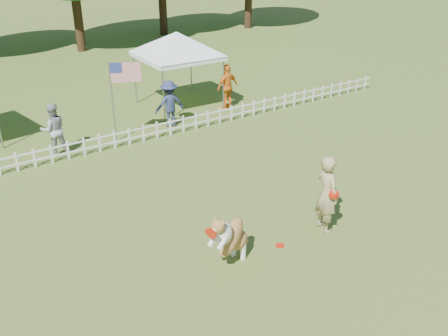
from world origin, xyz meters
name	(u,v)px	position (x,y,z in m)	size (l,w,h in m)	color
ground	(269,246)	(0.00, 0.00, 0.00)	(120.00, 120.00, 0.00)	#47621F
picket_fence	(136,135)	(0.00, 7.00, 0.30)	(22.00, 0.08, 0.60)	white
handler	(327,194)	(1.51, -0.15, 0.94)	(0.69, 0.45, 1.89)	tan
dog	(231,237)	(-1.05, -0.06, 0.68)	(1.32, 0.44, 1.36)	brown
frisbee_on_turf	(280,245)	(0.22, -0.12, 0.01)	(0.21, 0.21, 0.02)	red
canopy_tent_right	(178,71)	(2.97, 9.50, 1.41)	(2.74, 2.74, 2.83)	white
flag_pole	(113,103)	(-0.51, 7.48, 1.34)	(1.03, 0.11, 2.68)	gray
spectator_a	(54,129)	(-2.43, 7.61, 0.82)	(0.79, 0.62, 1.63)	#9A9A9F
spectator_b	(170,104)	(1.66, 7.78, 0.83)	(1.07, 0.61, 1.65)	#252E50
spectator_c	(227,87)	(4.42, 8.28, 0.86)	(1.01, 0.42, 1.73)	orange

